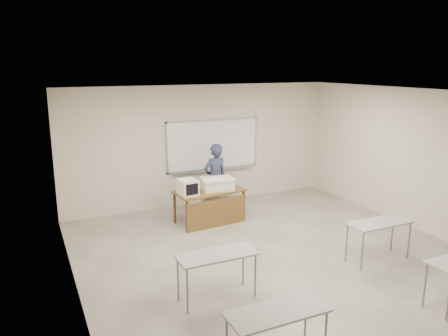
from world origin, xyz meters
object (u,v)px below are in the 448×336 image
laptop (225,185)px  keyboard (211,178)px  presenter (215,179)px  podium (218,200)px  mouse (230,186)px  instructor_desk (211,200)px  crt_monitor (188,187)px  whiteboard (213,145)px

laptop → keyboard: (-0.35, -0.01, 0.21)m
presenter → podium: bearing=60.9°
laptop → mouse: (0.15, 0.01, -0.04)m
mouse → presenter: bearing=116.4°
instructor_desk → laptop: (0.40, 0.15, 0.25)m
podium → presenter: bearing=79.4°
mouse → keyboard: 0.56m
instructor_desk → crt_monitor: 0.66m
instructor_desk → crt_monitor: crt_monitor is taller
laptop → presenter: bearing=116.9°
laptop → presenter: presenter is taller
whiteboard → podium: 1.76m
instructor_desk → presenter: bearing=54.0°
crt_monitor → whiteboard: bearing=44.7°
whiteboard → presenter: (-0.32, -0.85, -0.64)m
podium → presenter: (0.18, 0.53, 0.34)m
whiteboard → instructor_desk: 1.88m
mouse → presenter: (-0.17, 0.47, 0.08)m
instructor_desk → crt_monitor: (-0.55, -0.01, 0.36)m
whiteboard → laptop: size_ratio=7.49×
instructor_desk → keyboard: (0.05, 0.14, 0.46)m
mouse → laptop: bearing=-169.6°
whiteboard → presenter: size_ratio=1.47×
laptop → mouse: bearing=28.4°
podium → mouse: size_ratio=10.83×
crt_monitor → presenter: size_ratio=0.25×
whiteboard → presenter: 1.11m
instructor_desk → presenter: size_ratio=0.90×
presenter → mouse: bearing=99.4°
whiteboard → mouse: size_ratio=26.77×
podium → presenter: 0.66m
keyboard → instructor_desk: bearing=-121.2°
keyboard → podium: bearing=-28.4°
instructor_desk → mouse: 0.61m
keyboard → presenter: 0.61m
whiteboard → keyboard: whiteboard is taller
whiteboard → presenter: bearing=-110.9°
mouse → podium: bearing=-163.6°
whiteboard → podium: (-0.50, -1.38, -0.98)m
podium → laptop: (0.20, 0.05, 0.30)m
instructor_desk → podium: 0.23m
crt_monitor → presenter: bearing=29.6°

